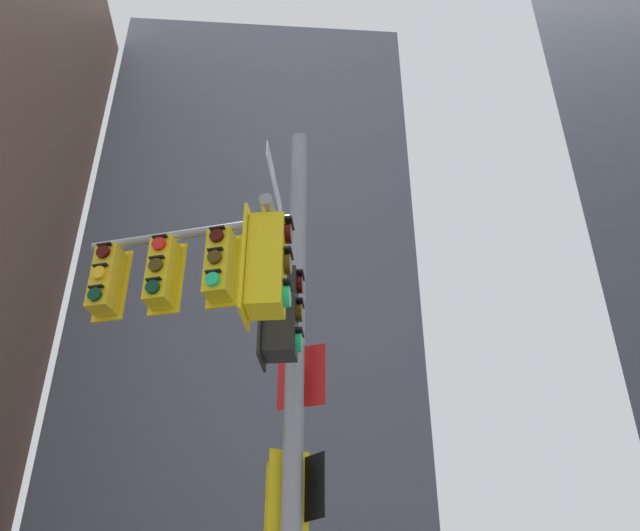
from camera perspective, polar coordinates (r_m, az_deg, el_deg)
The scene contains 2 objects.
building_mid_block at distance 35.99m, azimuth -5.66°, elevation -7.33°, with size 14.71×14.71×32.99m, color slate.
signal_pole_assembly at distance 8.39m, azimuth -6.51°, elevation -7.33°, with size 3.41×3.62×8.91m.
Camera 1 is at (-0.22, -7.80, 1.89)m, focal length 38.50 mm.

